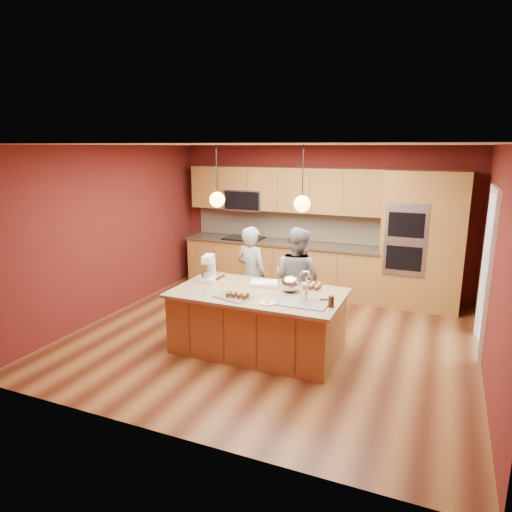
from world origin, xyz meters
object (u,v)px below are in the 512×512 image
at_px(person_left, 252,275).
at_px(mixing_bowl, 291,284).
at_px(stand_mixer, 208,270).
at_px(person_right, 297,279).
at_px(island, 259,320).

relative_size(person_left, mixing_bowl, 5.71).
bearing_deg(stand_mixer, person_right, 20.62).
distance_m(person_left, person_right, 0.72).
height_order(person_right, mixing_bowl, person_right).
height_order(person_left, mixing_bowl, person_left).
bearing_deg(stand_mixer, person_left, 50.77).
distance_m(island, mixing_bowl, 0.65).
bearing_deg(person_left, island, 136.74).
distance_m(person_left, mixing_bowl, 1.13).
height_order(person_left, stand_mixer, person_left).
bearing_deg(mixing_bowl, island, -156.01).
bearing_deg(person_right, person_left, 17.61).
xyz_separation_m(person_left, mixing_bowl, (0.86, -0.71, 0.17)).
bearing_deg(person_right, mixing_bowl, 118.88).
xyz_separation_m(person_left, person_right, (0.72, 0.00, 0.02)).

